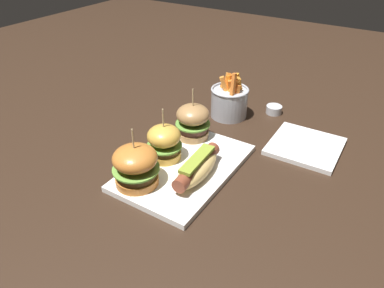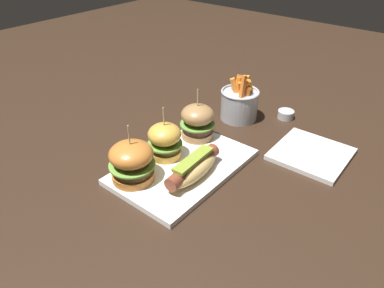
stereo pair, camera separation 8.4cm
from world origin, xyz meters
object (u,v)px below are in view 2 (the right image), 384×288
slider_left (132,161)px  fries_bucket (239,103)px  slider_right (197,121)px  sauce_ramekin (286,114)px  side_plate (311,154)px  slider_center (164,141)px  platter_main (183,167)px  hot_dog (193,168)px

slider_left → fries_bucket: bearing=-1.9°
slider_right → sauce_ramekin: 0.29m
sauce_ramekin → side_plate: size_ratio=0.27×
sauce_ramekin → slider_center: bearing=161.8°
platter_main → slider_left: 0.13m
platter_main → sauce_ramekin: bearing=-10.5°
sauce_ramekin → side_plate: sauce_ramekin is taller
slider_right → fries_bucket: bearing=-4.7°
sauce_ramekin → slider_left: bearing=166.2°
platter_main → sauce_ramekin: sauce_ramekin is taller
slider_left → fries_bucket: (0.40, -0.01, -0.01)m
platter_main → sauce_ramekin: size_ratio=7.01×
side_plate → fries_bucket: bearing=78.2°
platter_main → slider_center: (-0.00, 0.06, 0.05)m
side_plate → slider_right: bearing=115.3°
slider_right → sauce_ramekin: bearing=-24.9°
platter_main → hot_dog: 0.06m
slider_center → platter_main: bearing=-86.0°
slider_right → side_plate: 0.30m
slider_left → sauce_ramekin: slider_left is taller
slider_center → side_plate: 0.37m
platter_main → side_plate: bearing=-41.0°
slider_center → slider_right: size_ratio=0.97×
side_plate → slider_left: bearing=143.4°
platter_main → slider_left: slider_left is taller
platter_main → slider_left: size_ratio=2.41×
slider_right → fries_bucket: 0.18m
slider_left → slider_center: 0.11m
slider_center → slider_right: (0.12, -0.00, 0.00)m
fries_bucket → slider_right: bearing=175.3°
slider_left → sauce_ramekin: 0.51m
slider_center → slider_right: 0.12m
platter_main → hot_dog: hot_dog is taller
slider_center → slider_right: slider_right is taller
platter_main → hot_dog: (-0.02, -0.05, 0.03)m
hot_dog → slider_left: bearing=132.4°
hot_dog → sauce_ramekin: size_ratio=3.56×
hot_dog → fries_bucket: size_ratio=1.16×
platter_main → slider_left: bearing=155.4°
platter_main → slider_right: (0.12, 0.05, 0.05)m
slider_left → fries_bucket: slider_left is taller
fries_bucket → side_plate: 0.26m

